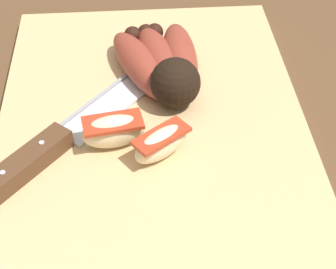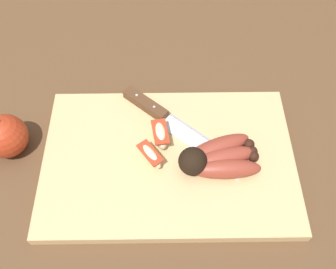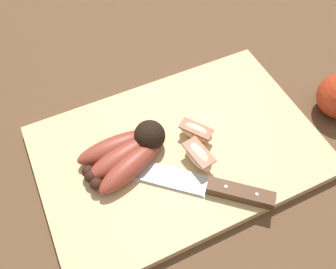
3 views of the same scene
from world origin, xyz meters
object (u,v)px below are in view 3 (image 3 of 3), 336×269
Objects in this scene: apple_wedge_middle at (200,155)px; banana_bunch at (127,153)px; apple_wedge_near at (196,132)px; chefs_knife at (208,186)px.

banana_bunch is at bearing -27.31° from apple_wedge_middle.
banana_bunch is 2.30× the size of apple_wedge_middle.
apple_wedge_near is 0.95× the size of apple_wedge_middle.
apple_wedge_middle is at bearing 152.69° from banana_bunch.
chefs_knife is 0.05m from apple_wedge_middle.
chefs_knife is at bearing 132.30° from banana_bunch.
apple_wedge_middle reaches higher than apple_wedge_near.
apple_wedge_near is at bearing 175.63° from banana_bunch.
banana_bunch is at bearing -4.37° from apple_wedge_near.
apple_wedge_middle reaches higher than chefs_knife.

